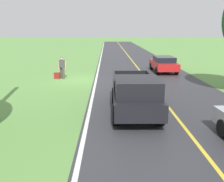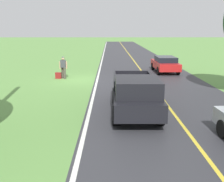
# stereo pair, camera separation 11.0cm
# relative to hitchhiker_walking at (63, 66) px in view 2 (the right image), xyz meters

# --- Properties ---
(ground_plane) EXTENTS (200.00, 200.00, 0.00)m
(ground_plane) POSITION_rel_hitchhiker_walking_xyz_m (-1.34, 0.56, -0.98)
(ground_plane) COLOR #609347
(road_surface) EXTENTS (8.25, 120.00, 0.00)m
(road_surface) POSITION_rel_hitchhiker_walking_xyz_m (-6.62, 0.56, -0.98)
(road_surface) COLOR #333338
(road_surface) RESTS_ON ground
(lane_edge_line) EXTENTS (0.16, 117.60, 0.00)m
(lane_edge_line) POSITION_rel_hitchhiker_walking_xyz_m (-2.67, 0.56, -0.98)
(lane_edge_line) COLOR silver
(lane_edge_line) RESTS_ON ground
(lane_centre_line) EXTENTS (0.14, 117.60, 0.00)m
(lane_centre_line) POSITION_rel_hitchhiker_walking_xyz_m (-6.62, 0.56, -0.98)
(lane_centre_line) COLOR gold
(lane_centre_line) RESTS_ON ground
(hitchhiker_walking) EXTENTS (0.62, 0.52, 1.75)m
(hitchhiker_walking) POSITION_rel_hitchhiker_walking_xyz_m (0.00, 0.00, 0.00)
(hitchhiker_walking) COLOR #4C473D
(hitchhiker_walking) RESTS_ON ground
(suitcase_carried) EXTENTS (0.46, 0.21, 0.49)m
(suitcase_carried) POSITION_rel_hitchhiker_walking_xyz_m (0.42, 0.07, -0.74)
(suitcase_carried) COLOR maroon
(suitcase_carried) RESTS_ON ground
(pickup_truck_passing) EXTENTS (2.15, 5.42, 1.82)m
(pickup_truck_passing) POSITION_rel_hitchhiker_walking_xyz_m (-4.82, 8.75, -0.01)
(pickup_truck_passing) COLOR black
(pickup_truck_passing) RESTS_ON ground
(sedan_near_oncoming) EXTENTS (1.97, 4.42, 1.41)m
(sedan_near_oncoming) POSITION_rel_hitchhiker_walking_xyz_m (-8.67, -3.06, -0.23)
(sedan_near_oncoming) COLOR red
(sedan_near_oncoming) RESTS_ON ground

